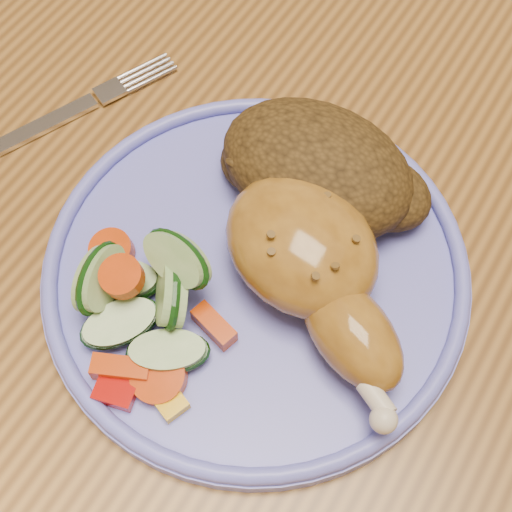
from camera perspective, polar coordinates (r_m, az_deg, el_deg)
name	(u,v)px	position (r m, az deg, el deg)	size (l,w,h in m)	color
ground	(299,438)	(1.20, 3.44, -14.35)	(4.00, 4.00, 0.00)	brown
dining_table	(343,233)	(0.57, 6.97, 1.82)	(0.90, 1.40, 0.75)	brown
plate	(256,272)	(0.45, 0.00, -1.26)	(0.27, 0.27, 0.01)	#6669DA
plate_rim	(256,264)	(0.44, 0.00, -0.61)	(0.27, 0.27, 0.01)	#6669DA
chicken_leg	(313,265)	(0.42, 4.61, -0.75)	(0.16, 0.13, 0.05)	#A26D22
rice_pilaf	(321,170)	(0.46, 5.22, 6.83)	(0.14, 0.09, 0.06)	#432D10
vegetable_pile	(143,307)	(0.42, -9.03, -4.07)	(0.11, 0.11, 0.05)	#A50A05
fork	(56,119)	(0.54, -15.70, 10.53)	(0.08, 0.15, 0.00)	silver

